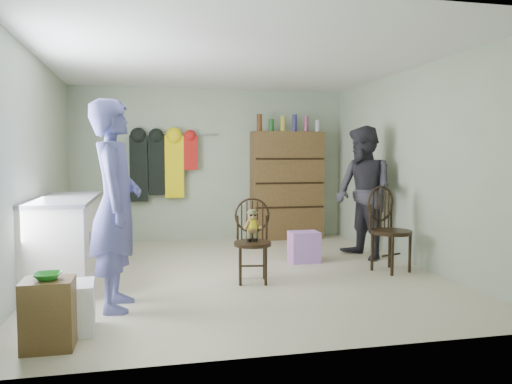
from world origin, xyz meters
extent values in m
plane|color=beige|center=(0.00, 0.00, 0.00)|extent=(5.00, 5.00, 0.00)
plane|color=#A6B496|center=(0.00, 2.50, 1.25)|extent=(4.50, 0.00, 4.50)
plane|color=#A6B496|center=(-2.25, 0.00, 1.25)|extent=(0.00, 5.00, 5.00)
plane|color=#A6B496|center=(2.25, 0.00, 1.25)|extent=(0.00, 5.00, 5.00)
plane|color=white|center=(0.00, 0.00, 2.50)|extent=(5.00, 5.00, 0.00)
cube|color=silver|center=(-1.95, 0.00, 0.45)|extent=(0.60, 1.80, 0.90)
cube|color=slate|center=(-1.95, 0.00, 0.92)|extent=(0.64, 1.86, 0.04)
cylinder|color=#99999E|center=(-1.64, -0.45, 0.54)|extent=(0.02, 0.02, 0.14)
cylinder|color=#99999E|center=(-1.64, 0.45, 0.54)|extent=(0.02, 0.02, 0.14)
cube|color=brown|center=(-1.77, -2.02, 0.25)|extent=(0.35, 0.30, 0.51)
imported|color=green|center=(-1.77, -2.02, 0.53)|extent=(0.20, 0.20, 0.05)
cube|color=white|center=(-1.70, -1.70, 0.20)|extent=(0.44, 0.42, 0.39)
cylinder|color=black|center=(0.06, -0.48, 0.43)|extent=(0.48, 0.48, 0.04)
cylinder|color=black|center=(-0.10, -0.59, 0.21)|extent=(0.03, 0.03, 0.41)
cylinder|color=black|center=(0.17, -0.64, 0.21)|extent=(0.03, 0.03, 0.41)
cylinder|color=black|center=(-0.05, -0.31, 0.21)|extent=(0.03, 0.03, 0.41)
cylinder|color=black|center=(0.22, -0.36, 0.21)|extent=(0.03, 0.03, 0.41)
torus|color=black|center=(0.09, -0.32, 0.72)|extent=(0.40, 0.10, 0.40)
cylinder|color=black|center=(-0.07, -0.30, 0.59)|extent=(0.03, 0.03, 0.27)
cylinder|color=black|center=(0.25, -0.35, 0.59)|extent=(0.03, 0.03, 0.27)
cylinder|color=yellow|center=(0.06, -0.46, 0.64)|extent=(0.11, 0.11, 0.11)
cylinder|color=#475128|center=(0.06, -0.46, 0.53)|extent=(0.07, 0.07, 0.16)
sphere|color=#9E7042|center=(0.06, -0.46, 0.74)|extent=(0.10, 0.10, 0.10)
cylinder|color=#475128|center=(0.06, -0.46, 0.79)|extent=(0.09, 0.09, 0.03)
cube|color=black|center=(0.06, -0.50, 0.75)|extent=(0.07, 0.01, 0.02)
cylinder|color=black|center=(1.80, -0.34, 0.48)|extent=(0.59, 0.59, 0.05)
cylinder|color=black|center=(1.71, -0.53, 0.23)|extent=(0.04, 0.04, 0.46)
cylinder|color=black|center=(2.00, -0.42, 0.23)|extent=(0.04, 0.04, 0.46)
cylinder|color=black|center=(1.60, -0.24, 0.23)|extent=(0.04, 0.04, 0.46)
cylinder|color=black|center=(1.89, -0.13, 0.23)|extent=(0.04, 0.04, 0.46)
torus|color=black|center=(1.74, -0.16, 0.81)|extent=(0.43, 0.18, 0.45)
cylinder|color=black|center=(1.57, -0.24, 0.66)|extent=(0.03, 0.03, 0.31)
cylinder|color=black|center=(1.91, -0.11, 0.66)|extent=(0.03, 0.03, 0.31)
cube|color=pink|center=(0.95, 0.42, 0.20)|extent=(0.38, 0.30, 0.40)
imported|color=#54559A|center=(-1.34, -1.12, 0.95)|extent=(0.50, 0.72, 1.90)
imported|color=#2D2B33|center=(1.80, 0.47, 0.90)|extent=(0.85, 1.00, 1.80)
cube|color=brown|center=(1.25, 2.30, 0.90)|extent=(1.20, 0.38, 1.80)
cube|color=black|center=(1.25, 2.11, 0.55)|extent=(1.16, 0.02, 0.03)
cube|color=black|center=(1.25, 2.11, 0.95)|extent=(1.16, 0.02, 0.03)
cube|color=black|center=(1.25, 2.11, 1.35)|extent=(1.16, 0.02, 0.03)
cylinder|color=#592D14|center=(0.75, 2.20, 1.94)|extent=(0.08, 0.08, 0.28)
cylinder|color=#19591E|center=(0.95, 2.20, 1.90)|extent=(0.08, 0.08, 0.19)
cylinder|color=#A59933|center=(1.15, 2.20, 1.92)|extent=(0.09, 0.09, 0.25)
cylinder|color=navy|center=(1.35, 2.20, 1.94)|extent=(0.07, 0.07, 0.28)
cylinder|color=#8C3F59|center=(1.55, 2.20, 1.93)|extent=(0.08, 0.08, 0.25)
cylinder|color=#B2B2B7|center=(1.75, 2.20, 1.90)|extent=(0.08, 0.08, 0.19)
cylinder|color=#99999E|center=(-0.40, 2.44, 1.75)|extent=(1.00, 0.02, 0.02)
cube|color=black|center=(-1.18, 2.38, 1.19)|extent=(0.28, 0.10, 1.05)
cube|color=black|center=(-0.90, 2.38, 1.25)|extent=(0.26, 0.10, 0.95)
cube|color=yellow|center=(-0.62, 2.38, 1.22)|extent=(0.30, 0.10, 1.00)
cube|color=red|center=(-0.36, 2.38, 1.44)|extent=(0.22, 0.10, 0.55)
camera|label=1|loc=(-1.08, -5.77, 1.38)|focal=35.00mm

